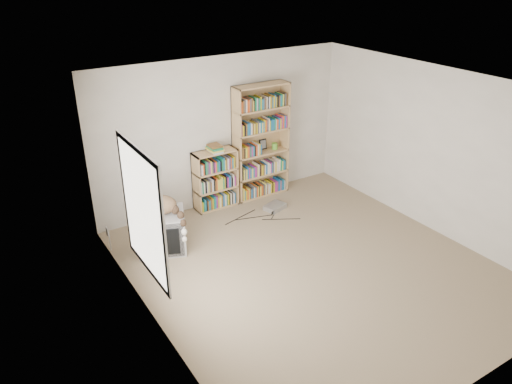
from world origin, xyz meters
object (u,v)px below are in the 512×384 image
cat (162,209)px  bookcase_tall (260,145)px  crt_tv (162,231)px  dvd_player (275,207)px  bookcase_short (215,181)px

cat → bookcase_tall: bearing=48.1°
cat → bookcase_tall: bookcase_tall is taller
crt_tv → dvd_player: crt_tv is taller
bookcase_tall → dvd_player: 1.11m
crt_tv → dvd_player: (2.09, 0.15, -0.25)m
bookcase_tall → bookcase_short: size_ratio=1.97×
cat → dvd_player: cat is taller
bookcase_short → dvd_player: 1.11m
cat → dvd_player: size_ratio=2.22×
crt_tv → cat: bearing=-59.8°
bookcase_short → dvd_player: (0.79, -0.64, -0.43)m
cat → bookcase_short: bookcase_short is taller
bookcase_tall → bookcase_short: bookcase_tall is taller
bookcase_tall → bookcase_short: (-0.91, -0.00, -0.47)m
cat → bookcase_short: size_ratio=0.78×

